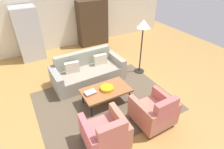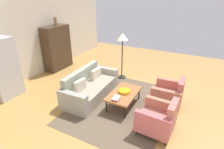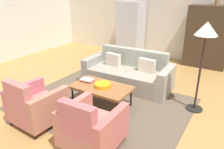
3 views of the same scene
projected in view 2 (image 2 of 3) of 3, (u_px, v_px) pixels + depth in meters
name	position (u px, v px, depth m)	size (l,w,h in m)	color
ground_plane	(121.00, 99.00, 5.58)	(11.09, 11.09, 0.00)	#AF8243
wall_back	(28.00, 41.00, 6.57)	(9.24, 0.12, 2.80)	beige
area_rug	(122.00, 104.00, 5.29)	(3.40, 2.60, 0.01)	brown
couch	(89.00, 87.00, 5.65)	(2.13, 0.97, 0.86)	gray
coffee_table	(124.00, 94.00, 5.11)	(1.20, 0.70, 0.42)	black
armchair_left	(159.00, 119.00, 4.16)	(0.84, 0.84, 0.88)	#312822
armchair_right	(170.00, 95.00, 5.13)	(0.82, 0.82, 0.88)	#2D2422
fruit_bowl	(124.00, 91.00, 5.11)	(0.33, 0.33, 0.07)	orange
book_stack	(116.00, 98.00, 4.79)	(0.30, 0.20, 0.06)	#902E41
cabinet	(57.00, 48.00, 7.47)	(1.20, 0.51, 1.80)	#402E1E
vase_tall	(55.00, 21.00, 7.10)	(0.12, 0.12, 0.32)	olive
refrigerator	(1.00, 68.00, 5.41)	(0.80, 0.73, 1.85)	#B7BABF
floor_lamp	(123.00, 41.00, 6.35)	(0.40, 0.40, 1.72)	black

